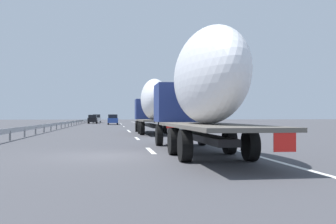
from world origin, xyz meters
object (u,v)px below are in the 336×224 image
Objects in this scene: car_white_van at (97,119)px; car_blue_sedan at (113,119)px; car_black_suv at (93,119)px; truck_trailing at (201,87)px; road_sign at (162,110)px; truck_lead at (153,104)px.

car_white_van is 23.02m from car_blue_sedan.
car_black_suv is 11.56m from car_blue_sedan.
truck_trailing is 79.27m from car_white_van.
road_sign is at bearing -160.98° from car_blue_sedan.
car_white_van reaches higher than car_black_suv.
car_white_van is at bearing 6.67° from truck_lead.
truck_trailing is at bearing -173.71° from car_black_suv.
truck_trailing is 3.11× the size of car_white_van.
car_white_van is (11.89, -0.36, 0.04)m from car_black_suv.
truck_lead reaches higher than car_white_van.
truck_trailing is 37.62m from road_sign.
truck_lead is 2.70× the size of car_blue_sedan.
road_sign is at bearing -4.73° from truck_trailing.
road_sign is (37.49, -3.10, -0.25)m from truck_trailing.
truck_trailing is at bearing -176.59° from car_blue_sedan.
truck_lead is at bearing -174.87° from car_blue_sedan.
road_sign reaches higher than car_black_suv.
truck_trailing reaches higher than car_white_van.
car_black_suv is 1.03× the size of car_blue_sedan.
car_white_van is at bearing 5.09° from truck_trailing.
truck_lead is at bearing -173.33° from car_white_van.
truck_trailing reaches higher than car_black_suv.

